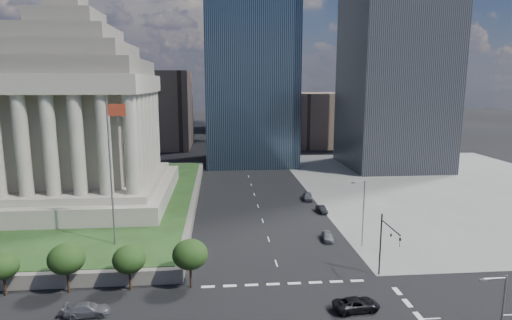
{
  "coord_description": "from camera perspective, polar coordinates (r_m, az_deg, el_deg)",
  "views": [
    {
      "loc": [
        -7.38,
        -33.63,
        23.95
      ],
      "look_at": [
        -3.29,
        13.69,
        15.32
      ],
      "focal_mm": 30.0,
      "sensor_mm": 36.0,
      "label": 1
    }
  ],
  "objects": [
    {
      "name": "parked_sedan_near",
      "position": [
        67.67,
        9.52,
        -9.98
      ],
      "size": [
        1.95,
        4.03,
        1.33
      ],
      "primitive_type": "imported",
      "rotation": [
        0.0,
        0.0,
        -0.1
      ],
      "color": "gray",
      "rests_on": "ground"
    },
    {
      "name": "building_filler_nw",
      "position": [
        165.49,
        -12.88,
        6.59
      ],
      "size": [
        24.0,
        30.0,
        28.0
      ],
      "primitive_type": "cube",
      "color": "brown",
      "rests_on": "ground"
    },
    {
      "name": "parked_sedan_far",
      "position": [
        89.33,
        6.94,
        -4.82
      ],
      "size": [
        2.47,
        4.73,
        1.54
      ],
      "primitive_type": "imported",
      "rotation": [
        0.0,
        0.0,
        -0.15
      ],
      "color": "#55585C",
      "rests_on": "ground"
    },
    {
      "name": "building_filler_ne",
      "position": [
        168.88,
        8.6,
        5.44
      ],
      "size": [
        20.0,
        30.0,
        20.0
      ],
      "primitive_type": "cube",
      "color": "brown",
      "rests_on": "ground"
    },
    {
      "name": "plaza_lawn",
      "position": [
        94.33,
        -28.38,
        -4.52
      ],
      "size": [
        64.0,
        68.0,
        0.1
      ],
      "primitive_type": "cube",
      "color": "#1F3716",
      "rests_on": "plaza_terrace"
    },
    {
      "name": "street_lamp_north",
      "position": [
        64.81,
        14.0,
        -6.41
      ],
      "size": [
        2.13,
        0.22,
        10.0
      ],
      "color": "slate",
      "rests_on": "ground"
    },
    {
      "name": "sidewalk_ne",
      "position": [
        110.4,
        24.15,
        -3.14
      ],
      "size": [
        68.0,
        90.0,
        0.03
      ],
      "primitive_type": "cube",
      "color": "slate",
      "rests_on": "ground"
    },
    {
      "name": "pickup_truck",
      "position": [
        49.16,
        13.25,
        -18.22
      ],
      "size": [
        5.24,
        2.88,
        1.39
      ],
      "primitive_type": "imported",
      "rotation": [
        0.0,
        0.0,
        1.69
      ],
      "color": "black",
      "rests_on": "ground"
    },
    {
      "name": "flagpole",
      "position": [
        60.39,
        -18.7,
        -0.59
      ],
      "size": [
        2.52,
        0.24,
        20.0
      ],
      "color": "slate",
      "rests_on": "plaza_lawn"
    },
    {
      "name": "traffic_signal_ne",
      "position": [
        54.63,
        17.01,
        -10.19
      ],
      "size": [
        0.3,
        5.74,
        8.0
      ],
      "color": "black",
      "rests_on": "ground"
    },
    {
      "name": "plaza_terrace",
      "position": [
        94.55,
        -28.33,
        -5.07
      ],
      "size": [
        66.0,
        70.0,
        1.8
      ],
      "primitive_type": "cube",
      "color": "#615B53",
      "rests_on": "ground"
    },
    {
      "name": "midrise_glass",
      "position": [
        129.11,
        -0.79,
        12.98
      ],
      "size": [
        26.0,
        26.0,
        60.0
      ],
      "primitive_type": "cube",
      "color": "black",
      "rests_on": "ground"
    },
    {
      "name": "parked_sedan_mid",
      "position": [
        81.29,
        8.76,
        -6.51
      ],
      "size": [
        3.81,
        1.62,
        1.22
      ],
      "primitive_type": "imported",
      "rotation": [
        0.0,
        0.0,
        0.09
      ],
      "color": "black",
      "rests_on": "ground"
    },
    {
      "name": "war_memorial",
      "position": [
        85.9,
        -23.22,
        7.77
      ],
      "size": [
        34.0,
        34.0,
        39.0
      ],
      "primitive_type": null,
      "color": "gray",
      "rests_on": "plaza_lawn"
    },
    {
      "name": "ground",
      "position": [
        135.96,
        -1.76,
        0.15
      ],
      "size": [
        500.0,
        500.0,
        0.0
      ],
      "primitive_type": "plane",
      "color": "black",
      "rests_on": "ground"
    },
    {
      "name": "suv_grey",
      "position": [
        50.27,
        -21.58,
        -18.05
      ],
      "size": [
        4.77,
        2.16,
        1.35
      ],
      "primitive_type": "imported",
      "rotation": [
        0.0,
        0.0,
        1.63
      ],
      "color": "#515358",
      "rests_on": "ground"
    }
  ]
}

